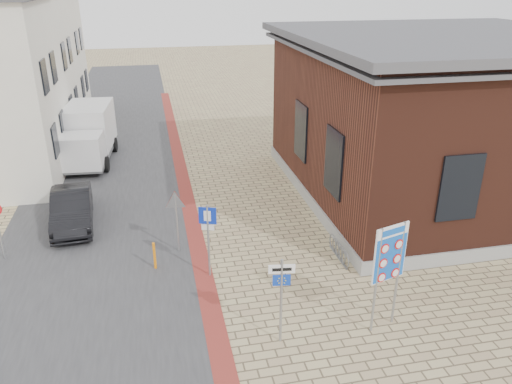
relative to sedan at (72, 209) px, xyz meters
name	(u,v)px	position (x,y,z in m)	size (l,w,h in m)	color
ground	(280,305)	(6.50, -6.71, -0.68)	(120.00, 120.00, 0.00)	tan
road_strip	(112,154)	(1.00, 8.29, -0.67)	(7.00, 60.00, 0.02)	#38383A
curb_strip	(184,183)	(4.50, 3.29, -0.66)	(0.60, 40.00, 0.02)	maroon
brick_building	(444,114)	(15.49, 0.29, 2.81)	(13.00, 13.00, 6.80)	gray
townhouse_far	(24,55)	(-4.49, 17.29, 3.49)	(7.40, 6.40, 8.30)	white
bike_rack	(339,251)	(9.15, -4.51, -0.41)	(0.08, 1.80, 0.60)	slate
sedan	(72,209)	(0.00, 0.00, 0.00)	(1.43, 4.10, 1.35)	black
box_truck	(88,134)	(0.01, 7.45, 0.77)	(2.63, 5.51, 2.80)	slate
border_sign	(390,255)	(9.00, -8.21, 1.57)	(1.03, 0.35, 3.11)	gray
essen_sign	(281,288)	(6.12, -8.21, 0.97)	(0.67, 0.13, 2.48)	gray
parking_sign	(208,229)	(4.70, -4.71, 1.02)	(0.53, 0.22, 2.50)	gray
yield_sign	(176,207)	(3.82, -2.91, 1.01)	(0.79, 0.11, 2.23)	gray
bollard	(155,256)	(3.00, -3.91, -0.20)	(0.09, 0.09, 0.96)	orange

